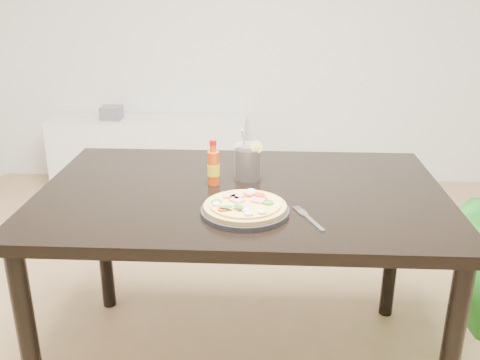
{
  "coord_description": "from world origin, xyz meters",
  "views": [
    {
      "loc": [
        0.06,
        -1.6,
        1.43
      ],
      "look_at": [
        -0.03,
        -0.0,
        0.83
      ],
      "focal_mm": 40.0,
      "sensor_mm": 36.0,
      "label": 1
    }
  ],
  "objects_px": {
    "cola_cup": "(248,163)",
    "dining_table": "(242,211)",
    "pizza": "(245,205)",
    "plate": "(245,211)",
    "hot_sauce_bottle": "(213,167)",
    "media_console": "(150,152)",
    "fork": "(308,218)"
  },
  "relations": [
    {
      "from": "dining_table",
      "to": "cola_cup",
      "type": "bearing_deg",
      "value": 81.75
    },
    {
      "from": "fork",
      "to": "media_console",
      "type": "distance_m",
      "value": 2.45
    },
    {
      "from": "dining_table",
      "to": "fork",
      "type": "relative_size",
      "value": 7.77
    },
    {
      "from": "pizza",
      "to": "fork",
      "type": "height_order",
      "value": "pizza"
    },
    {
      "from": "cola_cup",
      "to": "dining_table",
      "type": "bearing_deg",
      "value": -98.25
    },
    {
      "from": "hot_sauce_bottle",
      "to": "cola_cup",
      "type": "height_order",
      "value": "cola_cup"
    },
    {
      "from": "hot_sauce_bottle",
      "to": "media_console",
      "type": "bearing_deg",
      "value": 109.29
    },
    {
      "from": "plate",
      "to": "cola_cup",
      "type": "relative_size",
      "value": 1.46
    },
    {
      "from": "cola_cup",
      "to": "media_console",
      "type": "bearing_deg",
      "value": 113.09
    },
    {
      "from": "plate",
      "to": "cola_cup",
      "type": "distance_m",
      "value": 0.32
    },
    {
      "from": "dining_table",
      "to": "hot_sauce_bottle",
      "type": "distance_m",
      "value": 0.19
    },
    {
      "from": "dining_table",
      "to": "pizza",
      "type": "distance_m",
      "value": 0.23
    },
    {
      "from": "hot_sauce_bottle",
      "to": "pizza",
      "type": "bearing_deg",
      "value": -63.91
    },
    {
      "from": "plate",
      "to": "hot_sauce_bottle",
      "type": "distance_m",
      "value": 0.28
    },
    {
      "from": "plate",
      "to": "hot_sauce_bottle",
      "type": "relative_size",
      "value": 1.68
    },
    {
      "from": "pizza",
      "to": "hot_sauce_bottle",
      "type": "height_order",
      "value": "hot_sauce_bottle"
    },
    {
      "from": "cola_cup",
      "to": "media_console",
      "type": "relative_size",
      "value": 0.13
    },
    {
      "from": "dining_table",
      "to": "pizza",
      "type": "bearing_deg",
      "value": -84.6
    },
    {
      "from": "pizza",
      "to": "cola_cup",
      "type": "bearing_deg",
      "value": 90.61
    },
    {
      "from": "dining_table",
      "to": "hot_sauce_bottle",
      "type": "xyz_separation_m",
      "value": [
        -0.1,
        0.04,
        0.15
      ]
    },
    {
      "from": "pizza",
      "to": "hot_sauce_bottle",
      "type": "distance_m",
      "value": 0.28
    },
    {
      "from": "plate",
      "to": "fork",
      "type": "distance_m",
      "value": 0.2
    },
    {
      "from": "dining_table",
      "to": "cola_cup",
      "type": "height_order",
      "value": "cola_cup"
    },
    {
      "from": "dining_table",
      "to": "fork",
      "type": "bearing_deg",
      "value": -47.1
    },
    {
      "from": "dining_table",
      "to": "media_console",
      "type": "height_order",
      "value": "dining_table"
    },
    {
      "from": "plate",
      "to": "pizza",
      "type": "distance_m",
      "value": 0.02
    },
    {
      "from": "plate",
      "to": "pizza",
      "type": "bearing_deg",
      "value": -172.01
    },
    {
      "from": "plate",
      "to": "fork",
      "type": "height_order",
      "value": "plate"
    },
    {
      "from": "plate",
      "to": "fork",
      "type": "relative_size",
      "value": 1.53
    },
    {
      "from": "cola_cup",
      "to": "plate",
      "type": "bearing_deg",
      "value": -89.28
    },
    {
      "from": "pizza",
      "to": "fork",
      "type": "xyz_separation_m",
      "value": [
        0.19,
        -0.03,
        -0.02
      ]
    },
    {
      "from": "plate",
      "to": "media_console",
      "type": "bearing_deg",
      "value": 110.13
    }
  ]
}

